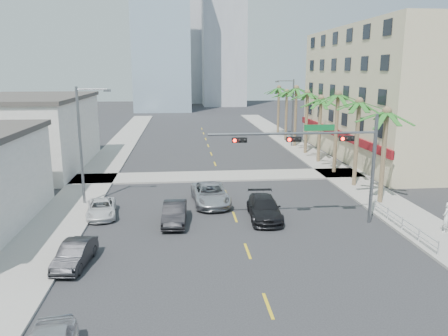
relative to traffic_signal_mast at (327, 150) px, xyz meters
name	(u,v)px	position (x,y,z in m)	size (l,w,h in m)	color
ground	(260,284)	(-5.78, -7.95, -5.06)	(260.00, 260.00, 0.00)	#262628
sidewalk_right	(346,178)	(6.22, 12.05, -4.99)	(4.00, 120.00, 0.15)	gray
sidewalk_left	(90,184)	(-17.78, 12.05, -4.99)	(4.00, 120.00, 0.15)	gray
sidewalk_cross	(220,176)	(-5.78, 14.05, -4.99)	(80.00, 4.00, 0.15)	gray
building_right	(401,94)	(16.21, 22.05, 2.43)	(15.25, 28.00, 15.00)	beige
building_left_far	(30,134)	(-25.28, 20.05, -1.46)	(11.00, 18.00, 7.20)	beige
tower_far_left	(161,13)	(-13.78, 87.05, 18.94)	(14.00, 14.00, 48.00)	#99B2C6
tower_far_center	(181,35)	(-8.78, 117.05, 15.94)	(16.00, 16.00, 42.00)	#ADADB2
traffic_signal_mast	(327,150)	(0.00, 0.00, 0.00)	(11.12, 0.54, 7.20)	slate
palm_tree_0	(387,113)	(5.82, 4.05, 2.02)	(4.80, 4.80, 7.80)	brown
palm_tree_1	(359,103)	(5.82, 9.25, 2.37)	(4.80, 4.80, 8.16)	brown
palm_tree_2	(338,95)	(5.82, 14.45, 2.72)	(4.80, 4.80, 8.52)	brown
palm_tree_3	(321,99)	(5.82, 19.65, 2.02)	(4.80, 4.80, 7.80)	brown
palm_tree_4	(308,93)	(5.82, 24.85, 2.37)	(4.80, 4.80, 8.16)	brown
palm_tree_5	(296,89)	(5.82, 30.05, 2.72)	(4.80, 4.80, 8.52)	brown
palm_tree_6	(287,92)	(5.82, 35.25, 2.02)	(4.80, 4.80, 7.80)	brown
palm_tree_7	(279,88)	(5.82, 40.45, 2.37)	(4.80, 4.80, 8.16)	brown
streetlight_left	(83,140)	(-16.78, 6.05, 0.00)	(2.55, 0.25, 9.00)	slate
streetlight_right	(291,109)	(5.21, 30.05, 0.00)	(2.55, 0.25, 9.00)	slate
guardrail	(402,222)	(4.52, -1.95, -4.39)	(0.08, 8.08, 1.00)	silver
car_parked_mid	(75,254)	(-15.18, -4.91, -4.42)	(1.36, 3.91, 1.29)	black
car_parked_far	(101,208)	(-15.18, 3.12, -4.47)	(1.95, 4.24, 1.18)	silver
car_lane_left	(175,213)	(-10.00, 1.15, -4.34)	(1.53, 4.39, 1.45)	black
car_lane_center	(210,194)	(-7.28, 5.33, -4.27)	(2.62, 5.68, 1.58)	#B6B6BB
car_lane_right	(264,208)	(-3.78, 1.53, -4.30)	(2.13, 5.23, 1.52)	black
pedestrian	(447,217)	(7.05, -2.57, -3.93)	(0.71, 0.47, 1.96)	white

